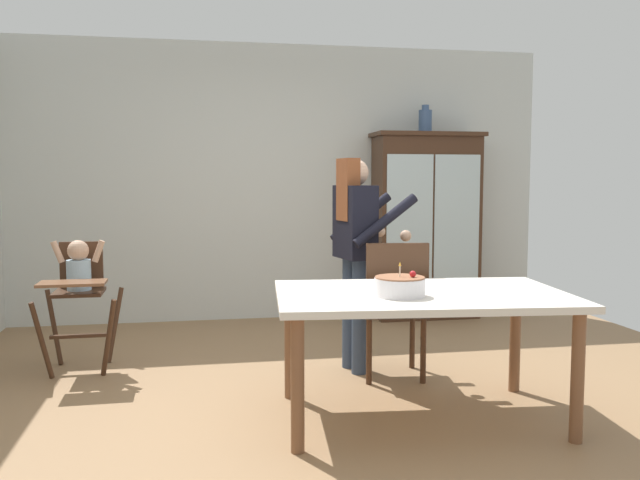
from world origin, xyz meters
name	(u,v)px	position (x,y,z in m)	size (l,w,h in m)	color
ground_plane	(335,401)	(0.00, 0.00, 0.00)	(6.24, 6.24, 0.00)	#93704C
wall_back	(281,183)	(0.00, 2.63, 1.35)	(5.32, 0.06, 2.70)	silver
china_cabinet	(426,225)	(1.42, 2.37, 0.93)	(1.08, 0.48, 1.84)	#422819
ceramic_vase	(425,121)	(1.40, 2.37, 1.96)	(0.13, 0.13, 0.27)	#3D567F
high_chair_with_toddler	(79,281)	(-1.67, 1.02, 0.65)	(0.58, 0.68, 0.95)	#422819
adult_person	(356,237)	(0.29, 0.65, 0.97)	(0.57, 0.55, 1.53)	#33425B
dining_table	(421,306)	(0.42, -0.37, 0.66)	(1.74, 1.19, 0.74)	silver
birthday_cake	(400,286)	(0.26, -0.47, 0.79)	(0.28, 0.28, 0.19)	white
dining_chair_far_side	(395,301)	(0.49, 0.37, 0.56)	(0.49, 0.49, 0.96)	#422819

